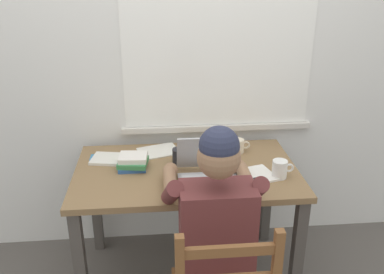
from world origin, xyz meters
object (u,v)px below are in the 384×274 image
Objects in this scene: computer_mouse at (257,182)px; coffee_mug_spare at (238,146)px; coffee_mug_dark at (180,156)px; landscape_photo_print at (101,157)px; coffee_mug_white at (280,169)px; seated_person at (214,225)px; laptop at (208,171)px; book_stack_main at (133,162)px; desk at (186,185)px.

coffee_mug_spare is at bearing 93.12° from computer_mouse.
landscape_photo_print is (-0.47, 0.13, -0.05)m from coffee_mug_dark.
coffee_mug_spare is at bearing 17.46° from coffee_mug_dark.
coffee_mug_white is 1.04× the size of coffee_mug_spare.
landscape_photo_print is at bearing 179.48° from coffee_mug_spare.
seated_person is 0.56m from coffee_mug_dark.
laptop is 2.84× the size of coffee_mug_spare.
coffee_mug_spare is (-0.02, 0.42, 0.03)m from computer_mouse.
coffee_mug_spare is at bearing 69.50° from seated_person.
book_stack_main is (-0.81, 0.19, -0.01)m from coffee_mug_white.
seated_person reaches higher than desk.
computer_mouse is at bearing 40.89° from seated_person.
computer_mouse is at bearing -21.50° from book_stack_main.
desk is 0.55m from coffee_mug_white.
coffee_mug_white reaches higher than coffee_mug_spare.
seated_person is 0.36m from computer_mouse.
coffee_mug_dark is at bearing 124.40° from laptop.
laptop is 3.30× the size of computer_mouse.
coffee_mug_dark is 0.65× the size of book_stack_main.
seated_person is 10.64× the size of coffee_mug_spare.
computer_mouse is (0.36, -0.22, 0.12)m from desk.
computer_mouse is 0.50m from coffee_mug_dark.
coffee_mug_dark reaches higher than desk.
laptop is 1.81× the size of book_stack_main.
computer_mouse is at bearing -20.11° from laptop.
book_stack_main is (-0.27, -0.04, -0.01)m from coffee_mug_dark.
coffee_mug_spare is at bearing -0.45° from landscape_photo_print.
laptop is 0.40m from coffee_mug_white.
landscape_photo_print is (-0.51, 0.20, 0.11)m from desk.
desk is at bearing -67.37° from coffee_mug_dark.
desk is at bearing -7.34° from book_stack_main.
coffee_mug_dark is at bearing 112.63° from desk.
computer_mouse is at bearing -37.36° from coffee_mug_dark.
desk is 7.01× the size of book_stack_main.
desk is at bearing 102.11° from seated_person.
desk is at bearing 163.83° from coffee_mug_white.
coffee_mug_spare is (-0.17, 0.34, -0.01)m from coffee_mug_white.
coffee_mug_dark is 0.49m from landscape_photo_print.
coffee_mug_white is (0.51, -0.15, 0.16)m from desk.
computer_mouse is 0.55× the size of book_stack_main.
coffee_mug_spare is at bearing 115.78° from coffee_mug_white.
book_stack_main is at bearing 172.66° from desk.
laptop is at bearing -125.01° from coffee_mug_spare.
coffee_mug_white is at bearing -2.21° from laptop.
landscape_photo_print is (-1.01, 0.35, -0.05)m from coffee_mug_white.
coffee_mug_dark is at bearing -162.54° from coffee_mug_spare.
seated_person is at bearing -47.38° from landscape_photo_print.
coffee_mug_white is at bearing -12.92° from book_stack_main.
coffee_mug_white is 0.67× the size of book_stack_main.
desk is 0.44m from computer_mouse.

